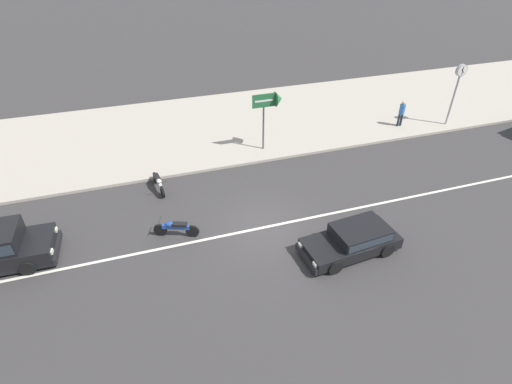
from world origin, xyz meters
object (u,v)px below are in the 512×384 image
(motorcycle_0, at_px, (176,228))
(motorcycle_1, at_px, (158,182))
(pedestrian_near_clock, at_px, (402,112))
(street_clock, at_px, (459,80))
(hatchback_black_2, at_px, (354,239))
(arrow_signboard, at_px, (275,102))

(motorcycle_0, distance_m, motorcycle_1, 3.67)
(motorcycle_0, distance_m, pedestrian_near_clock, 15.98)
(motorcycle_0, height_order, street_clock, street_clock)
(hatchback_black_2, bearing_deg, motorcycle_1, 136.03)
(street_clock, bearing_deg, pedestrian_near_clock, 167.10)
(street_clock, distance_m, pedestrian_near_clock, 3.60)
(hatchback_black_2, height_order, motorcycle_0, hatchback_black_2)
(hatchback_black_2, relative_size, motorcycle_1, 2.13)
(motorcycle_0, height_order, arrow_signboard, arrow_signboard)
(hatchback_black_2, height_order, arrow_signboard, arrow_signboard)
(pedestrian_near_clock, bearing_deg, motorcycle_0, -157.86)
(motorcycle_0, bearing_deg, pedestrian_near_clock, 22.14)
(hatchback_black_2, distance_m, motorcycle_0, 7.24)
(hatchback_black_2, relative_size, motorcycle_0, 2.22)
(motorcycle_0, height_order, pedestrian_near_clock, pedestrian_near_clock)
(hatchback_black_2, height_order, motorcycle_1, hatchback_black_2)
(motorcycle_1, bearing_deg, street_clock, 5.31)
(street_clock, bearing_deg, arrow_signboard, 177.84)
(arrow_signboard, bearing_deg, pedestrian_near_clock, 1.71)
(arrow_signboard, height_order, pedestrian_near_clock, arrow_signboard)
(motorcycle_0, bearing_deg, street_clock, 16.72)
(hatchback_black_2, xyz_separation_m, street_clock, (11.17, 8.33, 2.41))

